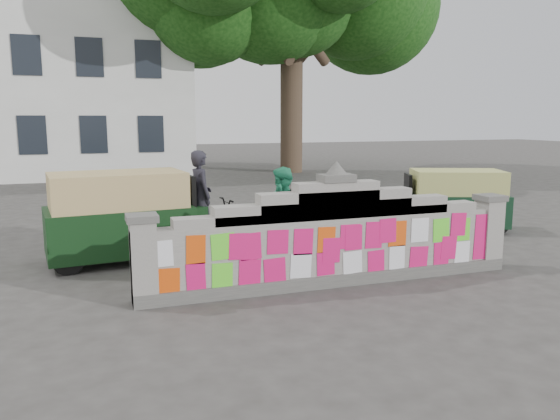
% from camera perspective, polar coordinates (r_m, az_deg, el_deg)
% --- Properties ---
extents(ground, '(100.00, 100.00, 0.00)m').
position_cam_1_polar(ground, '(9.03, 5.72, -7.69)').
color(ground, '#383533').
rests_on(ground, ground).
extents(parapet_wall, '(6.48, 0.44, 2.01)m').
position_cam_1_polar(parapet_wall, '(8.84, 5.81, -3.05)').
color(parapet_wall, '#4C4C49').
rests_on(parapet_wall, ground).
extents(building, '(16.00, 10.00, 8.90)m').
position_cam_1_polar(building, '(30.00, -26.24, 11.14)').
color(building, silver).
rests_on(building, ground).
extents(cyclist_bike, '(2.11, 0.99, 1.07)m').
position_cam_1_polar(cyclist_bike, '(11.04, -8.19, -1.71)').
color(cyclist_bike, black).
rests_on(cyclist_bike, ground).
extents(cyclist_rider, '(0.52, 0.71, 1.81)m').
position_cam_1_polar(cyclist_rider, '(10.98, -8.24, 0.18)').
color(cyclist_rider, '#23212A').
rests_on(cyclist_rider, ground).
extents(pedestrian, '(0.78, 0.94, 1.76)m').
position_cam_1_polar(pedestrian, '(10.41, 0.29, -0.34)').
color(pedestrian, '#2B9E70').
rests_on(pedestrian, ground).
extents(rickshaw_left, '(3.11, 1.68, 1.68)m').
position_cam_1_polar(rickshaw_left, '(10.69, -16.05, -0.51)').
color(rickshaw_left, black).
rests_on(rickshaw_left, ground).
extents(rickshaw_right, '(2.70, 1.96, 1.45)m').
position_cam_1_polar(rickshaw_right, '(13.75, 17.68, 1.08)').
color(rickshaw_right, black).
rests_on(rickshaw_right, ground).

